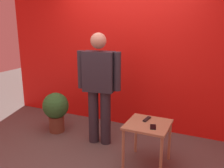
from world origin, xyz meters
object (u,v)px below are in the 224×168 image
at_px(standing_person, 99,84).
at_px(tv_remote, 147,119).
at_px(side_table, 148,130).
at_px(potted_plant, 56,109).
at_px(cell_phone, 153,127).

relative_size(standing_person, tv_remote, 9.97).
height_order(side_table, potted_plant, potted_plant).
height_order(standing_person, tv_remote, standing_person).
distance_m(standing_person, potted_plant, 1.01).
distance_m(tv_remote, potted_plant, 1.68).
distance_m(standing_person, cell_phone, 1.08).
relative_size(standing_person, cell_phone, 11.77).
bearing_deg(tv_remote, cell_phone, -47.73).
height_order(side_table, tv_remote, tv_remote).
bearing_deg(cell_phone, tv_remote, 110.06).
bearing_deg(standing_person, cell_phone, -21.97).
relative_size(tv_remote, potted_plant, 0.25).
xyz_separation_m(cell_phone, potted_plant, (-1.79, 0.42, -0.18)).
bearing_deg(potted_plant, cell_phone, -13.12).
height_order(tv_remote, potted_plant, potted_plant).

